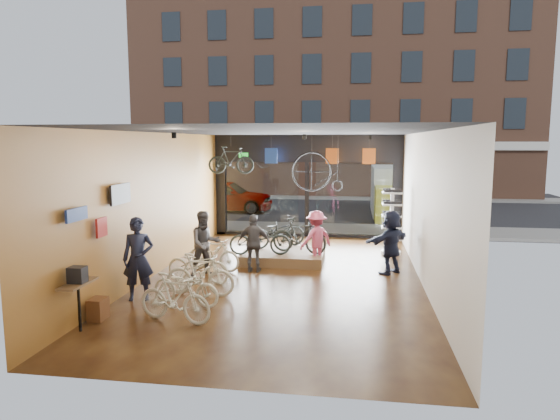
% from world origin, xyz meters
% --- Properties ---
extents(ground_plane, '(7.00, 12.00, 0.04)m').
position_xyz_m(ground_plane, '(0.00, 0.00, -0.02)').
color(ground_plane, black).
rests_on(ground_plane, ground).
extents(ceiling, '(7.00, 12.00, 0.04)m').
position_xyz_m(ceiling, '(0.00, 0.00, 3.82)').
color(ceiling, black).
rests_on(ceiling, ground).
extents(wall_left, '(0.04, 12.00, 3.80)m').
position_xyz_m(wall_left, '(-3.52, 0.00, 1.90)').
color(wall_left, olive).
rests_on(wall_left, ground).
extents(wall_right, '(0.04, 12.00, 3.80)m').
position_xyz_m(wall_right, '(3.52, 0.00, 1.90)').
color(wall_right, beige).
rests_on(wall_right, ground).
extents(wall_back, '(7.00, 0.04, 3.80)m').
position_xyz_m(wall_back, '(0.00, -6.02, 1.90)').
color(wall_back, beige).
rests_on(wall_back, ground).
extents(storefront, '(7.00, 0.26, 3.80)m').
position_xyz_m(storefront, '(0.00, 6.00, 1.90)').
color(storefront, black).
rests_on(storefront, ground).
extents(exit_sign, '(0.35, 0.06, 0.18)m').
position_xyz_m(exit_sign, '(-2.40, 5.88, 3.05)').
color(exit_sign, '#198C26').
rests_on(exit_sign, storefront).
extents(street_road, '(30.00, 18.00, 0.02)m').
position_xyz_m(street_road, '(0.00, 15.00, -0.01)').
color(street_road, black).
rests_on(street_road, ground).
extents(sidewalk_near, '(30.00, 2.40, 0.12)m').
position_xyz_m(sidewalk_near, '(0.00, 7.20, 0.06)').
color(sidewalk_near, slate).
rests_on(sidewalk_near, ground).
extents(sidewalk_far, '(30.00, 2.00, 0.12)m').
position_xyz_m(sidewalk_far, '(0.00, 19.00, 0.06)').
color(sidewalk_far, slate).
rests_on(sidewalk_far, ground).
extents(opposite_building, '(26.00, 5.00, 14.00)m').
position_xyz_m(opposite_building, '(0.00, 21.50, 7.00)').
color(opposite_building, brown).
rests_on(opposite_building, ground).
extents(street_car, '(4.86, 1.95, 1.65)m').
position_xyz_m(street_car, '(-4.78, 12.00, 0.83)').
color(street_car, gray).
rests_on(street_car, street_road).
extents(box_truck, '(2.00, 6.01, 2.37)m').
position_xyz_m(box_truck, '(3.61, 11.00, 1.18)').
color(box_truck, silver).
rests_on(box_truck, street_road).
extents(floor_bike_1, '(1.70, 0.87, 0.98)m').
position_xyz_m(floor_bike_1, '(-1.70, -3.49, 0.49)').
color(floor_bike_1, beige).
rests_on(floor_bike_1, ground_plane).
extents(floor_bike_2, '(1.70, 0.89, 0.85)m').
position_xyz_m(floor_bike_2, '(-1.83, -2.45, 0.42)').
color(floor_bike_2, beige).
rests_on(floor_bike_2, ground_plane).
extents(floor_bike_3, '(1.68, 0.53, 1.00)m').
position_xyz_m(floor_bike_3, '(-1.74, -1.76, 0.50)').
color(floor_bike_3, beige).
rests_on(floor_bike_3, ground_plane).
extents(floor_bike_4, '(1.82, 0.95, 0.91)m').
position_xyz_m(floor_bike_4, '(-2.12, -0.70, 0.45)').
color(floor_bike_4, beige).
rests_on(floor_bike_4, ground_plane).
extents(floor_bike_5, '(1.62, 0.75, 0.94)m').
position_xyz_m(floor_bike_5, '(-2.05, 0.46, 0.47)').
color(floor_bike_5, beige).
rests_on(floor_bike_5, ground_plane).
extents(display_platform, '(2.40, 1.80, 0.30)m').
position_xyz_m(display_platform, '(-0.30, 1.82, 0.15)').
color(display_platform, '#4E3B1D').
rests_on(display_platform, ground_plane).
extents(display_bike_left, '(1.85, 0.88, 0.93)m').
position_xyz_m(display_bike_left, '(-0.90, 1.31, 0.77)').
color(display_bike_left, black).
rests_on(display_bike_left, display_platform).
extents(display_bike_mid, '(1.75, 0.89, 1.01)m').
position_xyz_m(display_bike_mid, '(0.19, 1.71, 0.81)').
color(display_bike_mid, black).
rests_on(display_bike_mid, display_platform).
extents(display_bike_right, '(1.86, 1.54, 0.95)m').
position_xyz_m(display_bike_right, '(-0.55, 2.41, 0.78)').
color(display_bike_right, black).
rests_on(display_bike_right, display_platform).
extents(customer_0, '(0.79, 0.63, 1.89)m').
position_xyz_m(customer_0, '(-3.00, -2.26, 0.95)').
color(customer_0, '#161C33').
rests_on(customer_0, ground_plane).
extents(customer_1, '(1.07, 1.01, 1.74)m').
position_xyz_m(customer_1, '(-2.13, -0.05, 0.87)').
color(customer_1, '#3F3F44').
rests_on(customer_1, ground_plane).
extents(customer_2, '(0.95, 0.41, 1.60)m').
position_xyz_m(customer_2, '(-0.91, 0.52, 0.80)').
color(customer_2, '#3F3F44').
rests_on(customer_2, ground_plane).
extents(customer_3, '(1.17, 1.11, 1.60)m').
position_xyz_m(customer_3, '(0.71, 1.51, 0.80)').
color(customer_3, '#CC4C72').
rests_on(customer_3, ground_plane).
extents(customer_5, '(1.46, 1.53, 1.73)m').
position_xyz_m(customer_5, '(2.77, 0.92, 0.87)').
color(customer_5, '#161C33').
rests_on(customer_5, ground_plane).
extents(sunglasses_rack, '(0.76, 0.69, 2.11)m').
position_xyz_m(sunglasses_rack, '(2.95, 3.32, 1.06)').
color(sunglasses_rack, white).
rests_on(sunglasses_rack, ground_plane).
extents(wall_merch, '(0.40, 2.40, 2.60)m').
position_xyz_m(wall_merch, '(-3.38, -3.50, 1.30)').
color(wall_merch, navy).
rests_on(wall_merch, wall_left).
extents(penny_farthing, '(1.66, 0.06, 1.33)m').
position_xyz_m(penny_farthing, '(0.59, 4.25, 2.50)').
color(penny_farthing, black).
rests_on(penny_farthing, ceiling).
extents(hung_bike, '(1.62, 0.62, 0.95)m').
position_xyz_m(hung_bike, '(-2.47, 4.20, 2.93)').
color(hung_bike, black).
rests_on(hung_bike, ceiling).
extents(jersey_left, '(0.45, 0.03, 0.55)m').
position_xyz_m(jersey_left, '(-1.23, 5.20, 3.05)').
color(jersey_left, '#1E3F99').
rests_on(jersey_left, ceiling).
extents(jersey_mid, '(0.45, 0.03, 0.55)m').
position_xyz_m(jersey_mid, '(0.96, 5.20, 3.05)').
color(jersey_mid, '#CC5919').
rests_on(jersey_mid, ceiling).
extents(jersey_right, '(0.45, 0.03, 0.55)m').
position_xyz_m(jersey_right, '(2.24, 5.20, 3.05)').
color(jersey_right, '#CC5919').
rests_on(jersey_right, ceiling).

